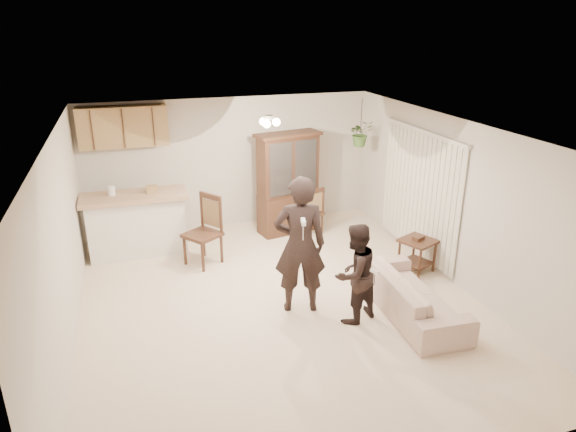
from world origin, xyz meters
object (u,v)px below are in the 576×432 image
object	(u,v)px
side_table	(417,255)
chair_hutch_left	(203,245)
sofa	(413,289)
chair_bar	(110,239)
chair_hutch_right	(310,220)
child	(355,275)
adult	(300,250)
china_hutch	(288,184)

from	to	relation	value
side_table	chair_hutch_left	size ratio (longest dim) A/B	0.56
sofa	chair_hutch_left	world-z (taller)	chair_hutch_left
chair_bar	chair_hutch_right	distance (m)	3.62
chair_hutch_left	chair_hutch_right	xyz separation A→B (m)	(2.14, 0.72, -0.07)
sofa	chair_hutch_left	size ratio (longest dim) A/B	1.60
chair_bar	child	bearing A→B (deg)	-45.32
adult	chair_bar	distance (m)	3.81
child	adult	bearing A→B (deg)	-62.17
china_hutch	chair_bar	size ratio (longest dim) A/B	2.06
chair_hutch_right	sofa	bearing A→B (deg)	85.61
adult	side_table	xyz separation A→B (m)	(2.17, 0.53, -0.61)
sofa	china_hutch	bearing A→B (deg)	14.85
sofa	china_hutch	xyz separation A→B (m)	(-0.73, 3.37, 0.58)
side_table	chair_bar	size ratio (longest dim) A/B	0.71
adult	chair_bar	size ratio (longest dim) A/B	1.94
china_hutch	side_table	xyz separation A→B (m)	(1.46, -2.26, -0.66)
sofa	side_table	xyz separation A→B (m)	(0.73, 1.11, -0.08)
china_hutch	side_table	bearing A→B (deg)	-68.72
side_table	chair_hutch_left	distance (m)	3.50
sofa	chair_bar	size ratio (longest dim) A/B	2.02
sofa	child	xyz separation A→B (m)	(-0.84, 0.09, 0.31)
sofa	child	size ratio (longest dim) A/B	1.39
chair_bar	chair_hutch_left	world-z (taller)	chair_hutch_left
chair_bar	chair_hutch_left	xyz separation A→B (m)	(1.47, -0.92, 0.07)
chair_hutch_left	sofa	bearing A→B (deg)	11.07
adult	chair_hutch_right	xyz separation A→B (m)	(1.08, 2.57, -0.64)
chair_hutch_right	side_table	bearing A→B (deg)	107.24
side_table	china_hutch	bearing A→B (deg)	122.90
adult	china_hutch	size ratio (longest dim) A/B	0.94
side_table	chair_hutch_right	size ratio (longest dim) A/B	0.70
sofa	china_hutch	world-z (taller)	china_hutch
chair_bar	chair_hutch_left	size ratio (longest dim) A/B	0.79
child	chair_hutch_right	bearing A→B (deg)	-121.80
adult	chair_hutch_right	world-z (taller)	adult
child	chair_hutch_right	xyz separation A→B (m)	(0.48, 3.06, -0.41)
chair_hutch_left	child	bearing A→B (deg)	0.64
child	chair_hutch_left	size ratio (longest dim) A/B	1.16
child	chair_bar	bearing A→B (deg)	-68.92
side_table	chair_hutch_left	bearing A→B (deg)	157.83
adult	side_table	size ratio (longest dim) A/B	2.74
chair_hutch_left	chair_hutch_right	size ratio (longest dim) A/B	1.25
side_table	chair_hutch_left	xyz separation A→B (m)	(-3.24, 1.32, 0.04)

